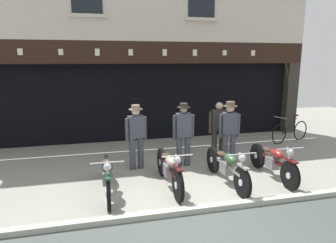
{
  "coord_description": "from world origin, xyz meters",
  "views": [
    {
      "loc": [
        -1.7,
        -4.69,
        2.74
      ],
      "look_at": [
        0.14,
        2.81,
        1.13
      ],
      "focal_mm": 32.08,
      "sensor_mm": 36.0,
      "label": 1
    }
  ],
  "objects_px": {
    "motorcycle_center": "(227,166)",
    "shopkeeper_center": "(183,132)",
    "motorcycle_left": "(107,175)",
    "salesman_left": "(136,134)",
    "leaning_bicycle": "(290,131)",
    "assistant_far_right": "(219,128)",
    "motorcycle_center_left": "(169,168)",
    "advert_board_near": "(224,83)",
    "salesman_right": "(229,129)",
    "motorcycle_center_right": "(273,161)"
  },
  "relations": [
    {
      "from": "motorcycle_center_left",
      "to": "assistant_far_right",
      "type": "distance_m",
      "value": 2.44
    },
    {
      "from": "motorcycle_center_left",
      "to": "shopkeeper_center",
      "type": "distance_m",
      "value": 1.5
    },
    {
      "from": "motorcycle_left",
      "to": "salesman_left",
      "type": "bearing_deg",
      "value": -119.18
    },
    {
      "from": "motorcycle_center_right",
      "to": "advert_board_near",
      "type": "xyz_separation_m",
      "value": [
        0.58,
        4.21,
        1.48
      ]
    },
    {
      "from": "salesman_left",
      "to": "advert_board_near",
      "type": "xyz_separation_m",
      "value": [
        3.59,
        2.85,
        0.99
      ]
    },
    {
      "from": "salesman_left",
      "to": "shopkeeper_center",
      "type": "xyz_separation_m",
      "value": [
        1.21,
        -0.05,
        0.0
      ]
    },
    {
      "from": "motorcycle_left",
      "to": "motorcycle_center_right",
      "type": "relative_size",
      "value": 0.98
    },
    {
      "from": "salesman_left",
      "to": "leaning_bicycle",
      "type": "distance_m",
      "value": 5.57
    },
    {
      "from": "motorcycle_left",
      "to": "advert_board_near",
      "type": "relative_size",
      "value": 2.02
    },
    {
      "from": "motorcycle_left",
      "to": "motorcycle_center",
      "type": "xyz_separation_m",
      "value": [
        2.6,
        -0.07,
        -0.0
      ]
    },
    {
      "from": "assistant_far_right",
      "to": "advert_board_near",
      "type": "height_order",
      "value": "advert_board_near"
    },
    {
      "from": "motorcycle_center",
      "to": "shopkeeper_center",
      "type": "bearing_deg",
      "value": -67.76
    },
    {
      "from": "motorcycle_center_left",
      "to": "advert_board_near",
      "type": "relative_size",
      "value": 2.12
    },
    {
      "from": "motorcycle_left",
      "to": "leaning_bicycle",
      "type": "height_order",
      "value": "motorcycle_left"
    },
    {
      "from": "motorcycle_center",
      "to": "assistant_far_right",
      "type": "xyz_separation_m",
      "value": [
        0.51,
        1.7,
        0.46
      ]
    },
    {
      "from": "salesman_right",
      "to": "leaning_bicycle",
      "type": "relative_size",
      "value": 0.98
    },
    {
      "from": "motorcycle_left",
      "to": "salesman_right",
      "type": "xyz_separation_m",
      "value": [
        3.24,
        1.22,
        0.51
      ]
    },
    {
      "from": "motorcycle_left",
      "to": "motorcycle_center_left",
      "type": "xyz_separation_m",
      "value": [
        1.31,
        0.05,
        0.01
      ]
    },
    {
      "from": "motorcycle_center_right",
      "to": "advert_board_near",
      "type": "height_order",
      "value": "advert_board_near"
    },
    {
      "from": "motorcycle_center",
      "to": "shopkeeper_center",
      "type": "height_order",
      "value": "shopkeeper_center"
    },
    {
      "from": "motorcycle_center",
      "to": "advert_board_near",
      "type": "height_order",
      "value": "advert_board_near"
    },
    {
      "from": "motorcycle_center_right",
      "to": "salesman_left",
      "type": "relative_size",
      "value": 1.22
    },
    {
      "from": "motorcycle_center",
      "to": "advert_board_near",
      "type": "bearing_deg",
      "value": -114.24
    },
    {
      "from": "motorcycle_center_left",
      "to": "salesman_right",
      "type": "relative_size",
      "value": 1.24
    },
    {
      "from": "shopkeeper_center",
      "to": "leaning_bicycle",
      "type": "xyz_separation_m",
      "value": [
        4.17,
        1.38,
        -0.55
      ]
    },
    {
      "from": "salesman_right",
      "to": "assistant_far_right",
      "type": "distance_m",
      "value": 0.43
    },
    {
      "from": "assistant_far_right",
      "to": "shopkeeper_center",
      "type": "bearing_deg",
      "value": 23.5
    },
    {
      "from": "salesman_left",
      "to": "leaning_bicycle",
      "type": "relative_size",
      "value": 0.97
    },
    {
      "from": "assistant_far_right",
      "to": "salesman_left",
      "type": "bearing_deg",
      "value": 13.56
    },
    {
      "from": "motorcycle_center_left",
      "to": "leaning_bicycle",
      "type": "bearing_deg",
      "value": -152.18
    },
    {
      "from": "motorcycle_left",
      "to": "motorcycle_center_left",
      "type": "relative_size",
      "value": 0.95
    },
    {
      "from": "salesman_left",
      "to": "leaning_bicycle",
      "type": "bearing_deg",
      "value": -178.41
    },
    {
      "from": "motorcycle_center_left",
      "to": "shopkeeper_center",
      "type": "height_order",
      "value": "shopkeeper_center"
    },
    {
      "from": "assistant_far_right",
      "to": "motorcycle_center_left",
      "type": "bearing_deg",
      "value": 47.91
    },
    {
      "from": "advert_board_near",
      "to": "motorcycle_left",
      "type": "bearing_deg",
      "value": -136.19
    },
    {
      "from": "motorcycle_center",
      "to": "advert_board_near",
      "type": "xyz_separation_m",
      "value": [
        1.77,
        4.27,
        1.48
      ]
    },
    {
      "from": "motorcycle_center",
      "to": "shopkeeper_center",
      "type": "relative_size",
      "value": 1.25
    },
    {
      "from": "motorcycle_left",
      "to": "motorcycle_center",
      "type": "height_order",
      "value": "motorcycle_left"
    },
    {
      "from": "motorcycle_left",
      "to": "salesman_right",
      "type": "bearing_deg",
      "value": -158.3
    },
    {
      "from": "motorcycle_center",
      "to": "advert_board_near",
      "type": "relative_size",
      "value": 2.13
    },
    {
      "from": "salesman_left",
      "to": "motorcycle_center",
      "type": "bearing_deg",
      "value": 129.86
    },
    {
      "from": "motorcycle_center_right",
      "to": "assistant_far_right",
      "type": "relative_size",
      "value": 1.26
    },
    {
      "from": "salesman_right",
      "to": "leaning_bicycle",
      "type": "xyz_separation_m",
      "value": [
        2.93,
        1.45,
        -0.56
      ]
    },
    {
      "from": "motorcycle_center_left",
      "to": "salesman_right",
      "type": "xyz_separation_m",
      "value": [
        1.93,
        1.17,
        0.5
      ]
    },
    {
      "from": "assistant_far_right",
      "to": "advert_board_near",
      "type": "bearing_deg",
      "value": -109.6
    },
    {
      "from": "assistant_far_right",
      "to": "motorcycle_center",
      "type": "bearing_deg",
      "value": 79.9
    },
    {
      "from": "motorcycle_left",
      "to": "motorcycle_center_right",
      "type": "bearing_deg",
      "value": -179.04
    },
    {
      "from": "motorcycle_center",
      "to": "salesman_right",
      "type": "xyz_separation_m",
      "value": [
        0.64,
        1.29,
        0.51
      ]
    },
    {
      "from": "shopkeeper_center",
      "to": "advert_board_near",
      "type": "relative_size",
      "value": 1.7
    },
    {
      "from": "leaning_bicycle",
      "to": "assistant_far_right",
      "type": "bearing_deg",
      "value": 91.78
    }
  ]
}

